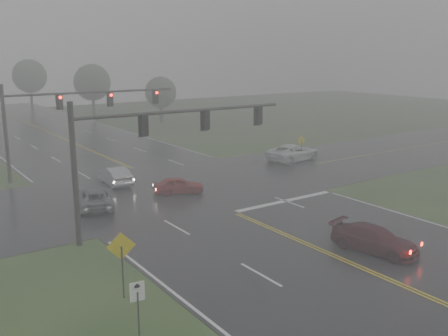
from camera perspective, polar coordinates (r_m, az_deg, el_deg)
ground at (r=23.51m, az=22.77°, el=-13.66°), size 180.00×180.00×0.00m
main_road at (r=37.21m, az=-3.97°, el=-2.92°), size 18.00×160.00×0.02m
cross_street at (r=38.88m, az=-5.48°, el=-2.26°), size 120.00×14.00×0.02m
stop_bar at (r=35.44m, az=7.02°, el=-3.80°), size 8.50×0.50×0.01m
sedan_maroon at (r=27.66m, az=16.72°, el=-9.13°), size 2.88×4.91×1.34m
sedan_red at (r=37.19m, az=-5.23°, el=-2.95°), size 4.00×2.63×1.27m
sedan_silver at (r=40.63m, az=-12.35°, el=-1.84°), size 1.75×4.43×1.44m
car_grey at (r=34.85m, az=-14.43°, el=-4.40°), size 3.48×5.14×1.31m
pickup_white at (r=48.97m, az=7.89°, el=0.83°), size 6.10×3.44×1.61m
signal_gantry_near at (r=28.60m, az=-8.79°, el=3.36°), size 13.87×0.34×7.77m
signal_gantry_far at (r=44.06m, az=-17.88°, el=6.31°), size 14.99×0.40×7.85m
sign_diamond_west at (r=21.52m, az=-11.62°, el=-9.60°), size 1.19×0.33×2.93m
sign_arrow_white at (r=18.26m, az=-9.84°, el=-14.80°), size 0.53×0.11×2.41m
sign_diamond_east at (r=48.20m, az=8.82°, el=2.75°), size 1.09×0.10×2.61m
tree_ne_a at (r=84.38m, az=-14.83°, el=9.44°), size 5.89×5.89×8.65m
tree_e_near at (r=76.28m, az=-7.25°, el=8.57°), size 4.70×4.70×6.91m
tree_n_far at (r=102.51m, az=-21.33°, el=9.76°), size 6.31×6.31×9.26m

